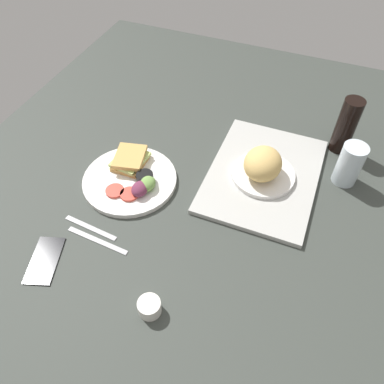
# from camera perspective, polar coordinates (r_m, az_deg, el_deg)

# --- Properties ---
(ground_plane) EXTENTS (1.90, 1.50, 0.03)m
(ground_plane) POSITION_cam_1_polar(r_m,az_deg,el_deg) (1.17, -1.00, -0.67)
(ground_plane) COLOR #383D38
(serving_tray) EXTENTS (0.45, 0.33, 0.02)m
(serving_tray) POSITION_cam_1_polar(r_m,az_deg,el_deg) (1.22, 10.60, 2.51)
(serving_tray) COLOR #B2B2AD
(serving_tray) RESTS_ON ground_plane
(bread_plate_near) EXTENTS (0.20, 0.20, 0.10)m
(bread_plate_near) POSITION_cam_1_polar(r_m,az_deg,el_deg) (1.18, 10.55, 3.72)
(bread_plate_near) COLOR white
(bread_plate_near) RESTS_ON serving_tray
(plate_with_salad) EXTENTS (0.29, 0.29, 0.05)m
(plate_with_salad) POSITION_cam_1_polar(r_m,az_deg,el_deg) (1.20, -9.00, 2.23)
(plate_with_salad) COLOR white
(plate_with_salad) RESTS_ON ground_plane
(drinking_glass) EXTENTS (0.07, 0.07, 0.14)m
(drinking_glass) POSITION_cam_1_polar(r_m,az_deg,el_deg) (1.24, 22.49, 3.84)
(drinking_glass) COLOR silver
(drinking_glass) RESTS_ON ground_plane
(soda_bottle) EXTENTS (0.06, 0.06, 0.19)m
(soda_bottle) POSITION_cam_1_polar(r_m,az_deg,el_deg) (1.34, 22.04, 9.17)
(soda_bottle) COLOR black
(soda_bottle) RESTS_ON ground_plane
(espresso_cup) EXTENTS (0.06, 0.06, 0.04)m
(espresso_cup) POSITION_cam_1_polar(r_m,az_deg,el_deg) (0.95, -6.38, -16.72)
(espresso_cup) COLOR silver
(espresso_cup) RESTS_ON ground_plane
(fork) EXTENTS (0.03, 0.17, 0.01)m
(fork) POSITION_cam_1_polar(r_m,az_deg,el_deg) (1.12, -14.92, -5.17)
(fork) COLOR #B7B7BC
(fork) RESTS_ON ground_plane
(knife) EXTENTS (0.03, 0.19, 0.01)m
(knife) POSITION_cam_1_polar(r_m,az_deg,el_deg) (1.09, -13.97, -7.02)
(knife) COLOR #B7B7BC
(knife) RESTS_ON ground_plane
(cell_phone) EXTENTS (0.16, 0.11, 0.01)m
(cell_phone) POSITION_cam_1_polar(r_m,az_deg,el_deg) (1.09, -21.18, -9.43)
(cell_phone) COLOR black
(cell_phone) RESTS_ON ground_plane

